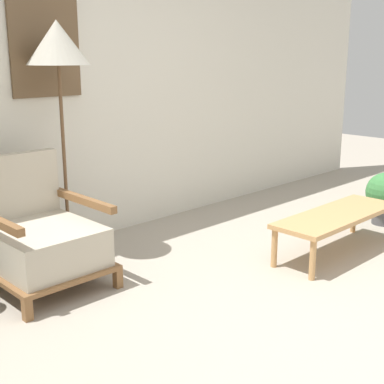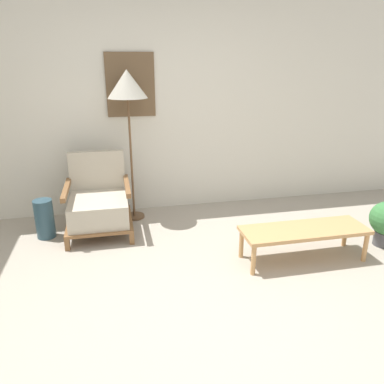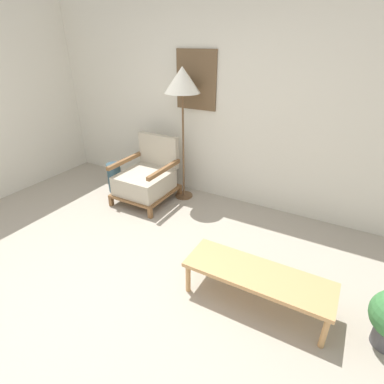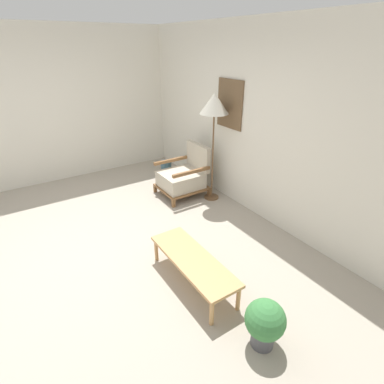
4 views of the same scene
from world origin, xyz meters
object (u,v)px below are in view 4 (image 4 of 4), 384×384
object	(u,v)px
armchair	(183,177)
vase	(166,172)
floor_lamp	(214,107)
coffee_table	(193,261)
potted_plant	(265,322)

from	to	relation	value
armchair	vase	distance (m)	0.59
floor_lamp	vase	world-z (taller)	floor_lamp
coffee_table	potted_plant	distance (m)	0.98
coffee_table	vase	xyz separation A→B (m)	(-2.49, 1.03, -0.08)
floor_lamp	vase	bearing A→B (deg)	-160.86
vase	potted_plant	size ratio (longest dim) A/B	0.89
armchair	potted_plant	bearing A→B (deg)	-18.55
floor_lamp	coffee_table	xyz separation A→B (m)	(1.51, -1.37, -1.24)
floor_lamp	vase	distance (m)	1.67
coffee_table	potted_plant	bearing A→B (deg)	5.20
coffee_table	floor_lamp	bearing A→B (deg)	137.85
floor_lamp	potted_plant	xyz separation A→B (m)	(2.49, -1.28, -1.25)
armchair	potted_plant	world-z (taller)	armchair
vase	potted_plant	world-z (taller)	potted_plant
coffee_table	vase	size ratio (longest dim) A/B	2.84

